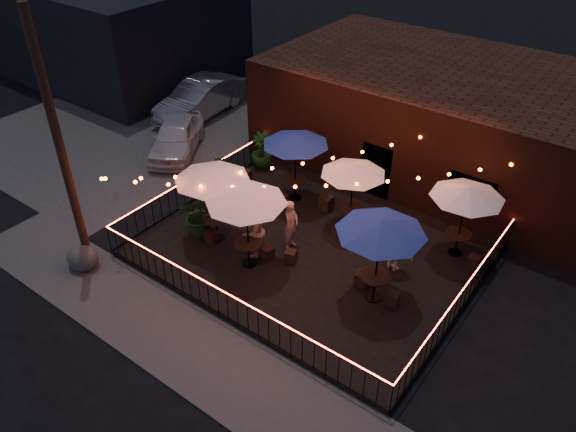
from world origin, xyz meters
name	(u,v)px	position (x,y,z in m)	size (l,w,h in m)	color
ground	(273,286)	(0.00, 0.00, 0.00)	(110.00, 110.00, 0.00)	black
patio	(311,251)	(0.00, 2.00, 0.07)	(10.00, 8.00, 0.15)	black
sidewalk	(197,351)	(0.00, -3.25, 0.03)	(18.00, 2.50, 0.05)	#474441
parking_lot	(120,131)	(-12.00, 4.00, 0.01)	(11.00, 12.00, 0.02)	#474441
brick_building	(451,119)	(1.00, 9.99, 2.00)	(14.00, 8.00, 4.00)	#391A0F
background_building	(113,26)	(-18.00, 9.00, 2.50)	(12.00, 9.00, 5.00)	black
utility_pole	(61,150)	(-5.40, -2.60, 4.00)	(0.26, 0.26, 8.00)	#322014
fence_front	(228,307)	(0.00, -2.00, 0.66)	(10.00, 0.04, 1.04)	black
fence_left	(199,186)	(-5.00, 2.00, 0.66)	(0.04, 8.00, 1.04)	black
fence_right	(461,302)	(5.00, 2.00, 0.66)	(0.04, 8.00, 1.04)	black
festoon_lights	(280,180)	(-1.01, 1.70, 2.52)	(10.02, 8.72, 1.32)	#FF4C0D
cafe_table_0	(212,175)	(-2.83, 0.60, 2.58)	(2.90, 2.90, 2.66)	black
cafe_table_1	(296,140)	(-2.20, 4.11, 2.52)	(2.92, 2.92, 2.60)	black
cafe_table_2	(246,198)	(-1.13, 0.23, 2.61)	(2.91, 2.91, 2.69)	black
cafe_table_3	(353,170)	(0.29, 3.86, 2.33)	(2.34, 2.34, 2.38)	black
cafe_table_4	(381,228)	(2.74, 1.21, 2.67)	(3.24, 3.24, 2.76)	black
cafe_table_5	(468,193)	(3.80, 4.60, 2.42)	(2.81, 2.81, 2.48)	black
bistro_chair_0	(196,219)	(-3.90, 0.71, 0.40)	(0.42, 0.42, 0.49)	black
bistro_chair_1	(212,236)	(-2.86, 0.38, 0.36)	(0.35, 0.35, 0.42)	black
bistro_chair_2	(245,176)	(-4.43, 3.92, 0.38)	(0.39, 0.39, 0.47)	black
bistro_chair_3	(281,201)	(-2.29, 3.36, 0.39)	(0.40, 0.40, 0.47)	black
bistro_chair_4	(267,253)	(-0.85, 0.79, 0.36)	(0.35, 0.35, 0.42)	black
bistro_chair_5	(290,256)	(-0.16, 1.08, 0.35)	(0.34, 0.34, 0.40)	black
bistro_chair_6	(326,203)	(-0.90, 4.22, 0.41)	(0.43, 0.43, 0.51)	black
bistro_chair_7	(367,227)	(0.99, 3.86, 0.36)	(0.36, 0.36, 0.42)	black
bistro_chair_8	(362,279)	(2.17, 1.50, 0.37)	(0.37, 0.37, 0.44)	black
bistro_chair_9	(392,299)	(3.30, 1.29, 0.36)	(0.35, 0.35, 0.41)	black
bistro_chair_10	(410,242)	(2.52, 3.95, 0.38)	(0.39, 0.39, 0.46)	black
bistro_chair_11	(474,261)	(4.53, 4.29, 0.36)	(0.35, 0.35, 0.41)	black
patron_a	(291,225)	(-0.58, 1.68, 1.03)	(0.64, 0.42, 1.77)	#D4AA87
patron_b	(254,231)	(-1.29, 0.69, 1.08)	(0.90, 0.70, 1.85)	tan
patron_c	(397,245)	(2.59, 2.75, 1.05)	(1.16, 0.67, 1.80)	#D6AC8F
potted_shrub_a	(201,215)	(-3.42, 0.50, 0.88)	(1.31, 1.13, 1.45)	#10350B
potted_shrub_b	(224,172)	(-4.60, 2.98, 0.92)	(0.85, 0.69, 1.55)	#12400F
potted_shrub_c	(262,151)	(-4.60, 5.15, 0.89)	(0.83, 0.83, 1.48)	#1A3D11
cooler	(213,190)	(-4.50, 2.24, 0.58)	(0.78, 0.69, 0.85)	#0C43A3
boulder	(83,258)	(-5.28, -2.87, 0.38)	(0.97, 0.83, 0.76)	#454540
car_white	(176,136)	(-8.44, 4.22, 0.72)	(1.71, 4.24, 1.45)	white
car_silver	(201,98)	(-10.20, 7.49, 0.83)	(1.77, 5.06, 1.67)	#93939A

